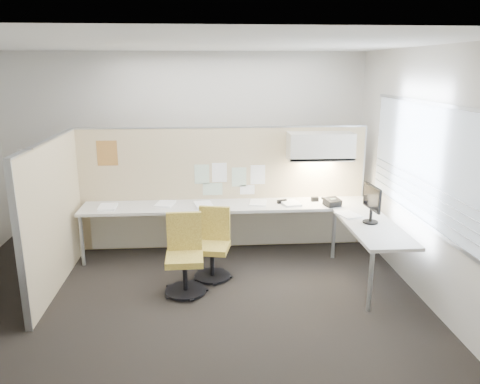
{
  "coord_description": "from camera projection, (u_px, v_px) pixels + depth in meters",
  "views": [
    {
      "loc": [
        0.31,
        -4.93,
        2.58
      ],
      "look_at": [
        0.74,
        0.8,
        1.03
      ],
      "focal_mm": 35.0,
      "sensor_mm": 36.0,
      "label": 1
    }
  ],
  "objects": [
    {
      "name": "floor",
      "position": [
        182.0,
        298.0,
        5.4
      ],
      "size": [
        5.5,
        4.5,
        0.01
      ],
      "primitive_type": "cube",
      "color": "black",
      "rests_on": "ground"
    },
    {
      "name": "ceiling",
      "position": [
        172.0,
        43.0,
        4.67
      ],
      "size": [
        5.5,
        4.5,
        0.01
      ],
      "primitive_type": "cube",
      "color": "white",
      "rests_on": "wall_back"
    },
    {
      "name": "wall_back",
      "position": [
        185.0,
        146.0,
        7.2
      ],
      "size": [
        5.5,
        0.02,
        2.8
      ],
      "primitive_type": "cube",
      "color": "beige",
      "rests_on": "ground"
    },
    {
      "name": "wall_front",
      "position": [
        157.0,
        265.0,
        2.87
      ],
      "size": [
        5.5,
        0.02,
        2.8
      ],
      "primitive_type": "cube",
      "color": "beige",
      "rests_on": "ground"
    },
    {
      "name": "wall_right",
      "position": [
        424.0,
        175.0,
        5.23
      ],
      "size": [
        0.02,
        4.5,
        2.8
      ],
      "primitive_type": "cube",
      "color": "beige",
      "rests_on": "ground"
    },
    {
      "name": "window_pane",
      "position": [
        424.0,
        162.0,
        5.19
      ],
      "size": [
        0.01,
        2.8,
        1.3
      ],
      "primitive_type": "cube",
      "color": "#929FA9",
      "rests_on": "wall_right"
    },
    {
      "name": "partition_back",
      "position": [
        223.0,
        189.0,
        6.75
      ],
      "size": [
        4.1,
        0.06,
        1.75
      ],
      "primitive_type": "cube",
      "color": "#CFBA8F",
      "rests_on": "floor"
    },
    {
      "name": "partition_left",
      "position": [
        54.0,
        215.0,
        5.54
      ],
      "size": [
        0.06,
        2.2,
        1.75
      ],
      "primitive_type": "cube",
      "color": "#CFBA8F",
      "rests_on": "floor"
    },
    {
      "name": "desk",
      "position": [
        252.0,
        216.0,
        6.39
      ],
      "size": [
        4.0,
        2.07,
        0.73
      ],
      "color": "beige",
      "rests_on": "floor"
    },
    {
      "name": "overhead_bin",
      "position": [
        320.0,
        146.0,
        6.48
      ],
      "size": [
        0.9,
        0.36,
        0.38
      ],
      "primitive_type": "cube",
      "color": "beige",
      "rests_on": "partition_back"
    },
    {
      "name": "task_light_strip",
      "position": [
        320.0,
        161.0,
        6.53
      ],
      "size": [
        0.6,
        0.06,
        0.02
      ],
      "primitive_type": "cube",
      "color": "#FFEABF",
      "rests_on": "overhead_bin"
    },
    {
      "name": "pinned_papers",
      "position": [
        229.0,
        178.0,
        6.68
      ],
      "size": [
        1.01,
        0.0,
        0.47
      ],
      "color": "#8CBF8C",
      "rests_on": "partition_back"
    },
    {
      "name": "poster",
      "position": [
        107.0,
        153.0,
        6.46
      ],
      "size": [
        0.28,
        0.0,
        0.35
      ],
      "primitive_type": "cube",
      "color": "orange",
      "rests_on": "partition_back"
    },
    {
      "name": "chair_left",
      "position": [
        185.0,
        257.0,
        5.46
      ],
      "size": [
        0.48,
        0.48,
        0.92
      ],
      "rotation": [
        0.0,
        0.0,
        0.02
      ],
      "color": "black",
      "rests_on": "floor"
    },
    {
      "name": "chair_right",
      "position": [
        213.0,
        246.0,
        5.85
      ],
      "size": [
        0.48,
        0.5,
        0.87
      ],
      "rotation": [
        0.0,
        0.0,
        -0.21
      ],
      "color": "black",
      "rests_on": "floor"
    },
    {
      "name": "monitor",
      "position": [
        372.0,
        202.0,
        5.64
      ],
      "size": [
        0.19,
        0.45,
        0.47
      ],
      "rotation": [
        0.0,
        0.0,
        1.65
      ],
      "color": "black",
      "rests_on": "desk"
    },
    {
      "name": "phone",
      "position": [
        332.0,
        202.0,
        6.4
      ],
      "size": [
        0.26,
        0.24,
        0.12
      ],
      "rotation": [
        0.0,
        0.0,
        0.32
      ],
      "color": "black",
      "rests_on": "desk"
    },
    {
      "name": "stapler",
      "position": [
        282.0,
        201.0,
        6.53
      ],
      "size": [
        0.15,
        0.08,
        0.05
      ],
      "primitive_type": "cube",
      "rotation": [
        0.0,
        0.0,
        0.34
      ],
      "color": "black",
      "rests_on": "desk"
    },
    {
      "name": "tape_dispenser",
      "position": [
        315.0,
        199.0,
        6.63
      ],
      "size": [
        0.1,
        0.06,
        0.06
      ],
      "primitive_type": "cube",
      "rotation": [
        0.0,
        0.0,
        0.05
      ],
      "color": "black",
      "rests_on": "desk"
    },
    {
      "name": "coat_hook",
      "position": [
        21.0,
        183.0,
        4.78
      ],
      "size": [
        0.18,
        0.41,
        1.26
      ],
      "color": "silver",
      "rests_on": "partition_left"
    },
    {
      "name": "paper_stack_0",
      "position": [
        108.0,
        207.0,
        6.31
      ],
      "size": [
        0.24,
        0.31,
        0.03
      ],
      "primitive_type": "cube",
      "rotation": [
        0.0,
        0.0,
        0.03
      ],
      "color": "white",
      "rests_on": "desk"
    },
    {
      "name": "paper_stack_1",
      "position": [
        165.0,
        204.0,
        6.47
      ],
      "size": [
        0.29,
        0.34,
        0.02
      ],
      "primitive_type": "cube",
      "rotation": [
        0.0,
        0.0,
        -0.21
      ],
      "color": "white",
      "rests_on": "desk"
    },
    {
      "name": "paper_stack_2",
      "position": [
        204.0,
        205.0,
        6.38
      ],
      "size": [
        0.28,
        0.34,
        0.04
      ],
      "primitive_type": "cube",
      "rotation": [
        0.0,
        0.0,
        0.19
      ],
      "color": "white",
      "rests_on": "desk"
    },
    {
      "name": "paper_stack_3",
      "position": [
        258.0,
        203.0,
        6.53
      ],
      "size": [
        0.28,
        0.34,
        0.01
      ],
      "primitive_type": "cube",
      "rotation": [
        0.0,
        0.0,
        -0.18
      ],
      "color": "white",
      "rests_on": "desk"
    },
    {
      "name": "paper_stack_4",
      "position": [
        290.0,
        203.0,
        6.49
      ],
      "size": [
        0.29,
        0.34,
        0.03
      ],
      "primitive_type": "cube",
      "rotation": [
        0.0,
        0.0,
        0.21
      ],
      "color": "white",
      "rests_on": "desk"
    },
    {
      "name": "paper_stack_5",
      "position": [
        348.0,
        215.0,
        6.0
      ],
      "size": [
        0.32,
        0.36,
        0.02
      ],
      "primitive_type": "cube",
      "rotation": [
        0.0,
        0.0,
        0.34
      ],
      "color": "white",
      "rests_on": "desk"
    }
  ]
}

